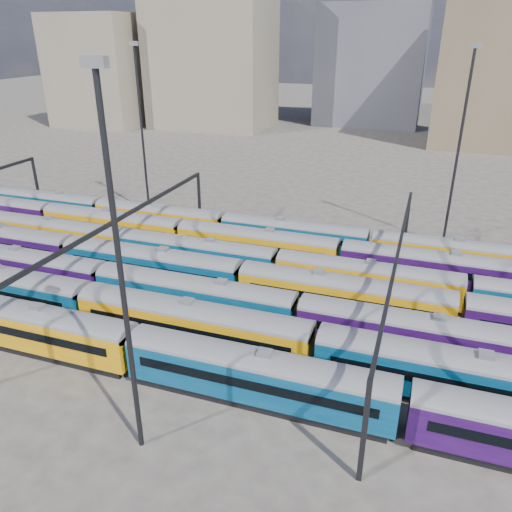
% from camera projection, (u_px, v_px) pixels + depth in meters
% --- Properties ---
extents(ground, '(500.00, 500.00, 0.00)m').
position_uv_depth(ground, '(292.00, 308.00, 52.79)').
color(ground, '#3C3733').
rests_on(ground, ground).
extents(rake_1, '(135.17, 3.29, 5.56)m').
position_uv_depth(rake_1, '(315.00, 344.00, 41.59)').
color(rake_1, black).
rests_on(rake_1, ground).
extents(rake_2, '(106.94, 3.13, 5.28)m').
position_uv_depth(rake_2, '(417.00, 332.00, 43.58)').
color(rake_2, black).
rests_on(rake_2, ground).
extents(rake_3, '(109.30, 3.20, 5.40)m').
position_uv_depth(rake_3, '(344.00, 292.00, 50.06)').
color(rake_3, black).
rests_on(rake_3, ground).
extents(rake_4, '(122.05, 2.98, 5.01)m').
position_uv_depth(rake_4, '(468.00, 290.00, 50.88)').
color(rake_4, black).
rests_on(rake_4, ground).
extents(rake_5, '(147.25, 3.08, 5.18)m').
position_uv_depth(rake_5, '(257.00, 242.00, 62.53)').
color(rake_5, black).
rests_on(rake_5, ground).
extents(rake_6, '(119.88, 2.92, 4.92)m').
position_uv_depth(rake_6, '(370.00, 242.00, 62.86)').
color(rake_6, black).
rests_on(rake_6, ground).
extents(gantry_1, '(0.35, 40.35, 8.03)m').
position_uv_depth(gantry_1, '(122.00, 226.00, 56.01)').
color(gantry_1, black).
rests_on(gantry_1, ground).
extents(gantry_2, '(0.35, 40.35, 8.03)m').
position_uv_depth(gantry_2, '(397.00, 263.00, 47.02)').
color(gantry_2, black).
rests_on(gantry_2, ground).
extents(mast_1, '(1.40, 0.50, 25.60)m').
position_uv_depth(mast_1, '(141.00, 125.00, 75.04)').
color(mast_1, black).
rests_on(mast_1, ground).
extents(mast_2, '(1.40, 0.50, 25.60)m').
position_uv_depth(mast_2, '(120.00, 266.00, 29.61)').
color(mast_2, black).
rests_on(mast_2, ground).
extents(mast_3, '(1.40, 0.50, 25.60)m').
position_uv_depth(mast_3, '(460.00, 142.00, 63.28)').
color(mast_3, black).
rests_on(mast_3, ground).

